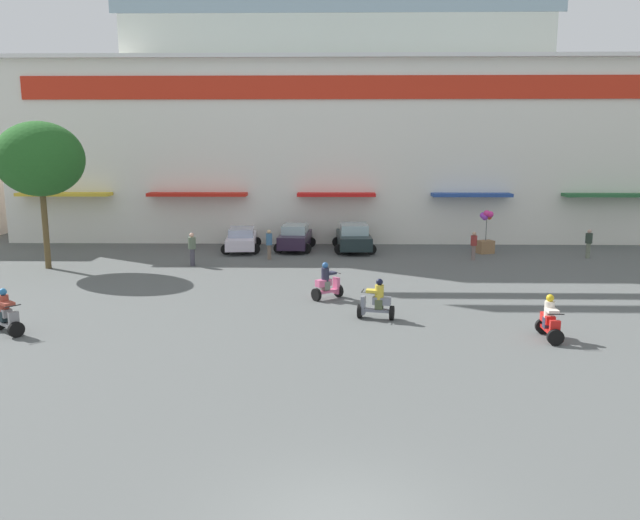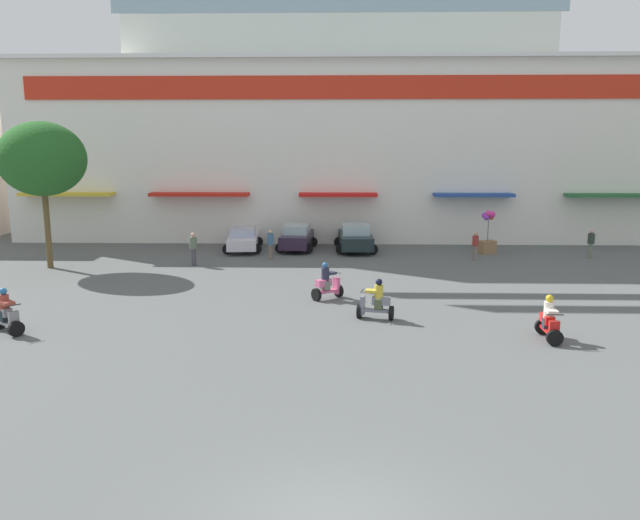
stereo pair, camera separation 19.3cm
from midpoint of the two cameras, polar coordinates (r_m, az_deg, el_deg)
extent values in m
plane|color=#575B5A|center=(23.15, 1.27, -5.20)|extent=(128.00, 128.00, 0.00)
cube|color=white|center=(45.32, 1.27, 9.75)|extent=(41.74, 12.06, 11.33)
cube|color=white|center=(46.81, 1.32, 21.76)|extent=(27.00, 10.85, 8.13)
cube|color=red|center=(39.36, 1.30, 15.37)|extent=(38.41, 0.12, 1.39)
cube|color=white|center=(39.52, 1.31, 18.05)|extent=(41.74, 0.70, 0.24)
cube|color=gold|center=(42.33, -22.29, 5.54)|extent=(5.77, 1.10, 0.20)
cube|color=red|center=(39.77, -11.19, 5.85)|extent=(6.11, 1.10, 0.20)
cube|color=red|center=(38.86, 1.34, 5.94)|extent=(4.79, 1.10, 0.20)
cube|color=#274795|center=(39.75, 13.43, 5.76)|extent=(4.82, 1.10, 0.20)
cube|color=#2A6439|center=(42.36, 24.76, 5.36)|extent=(5.71, 1.10, 0.20)
cylinder|color=brown|center=(34.70, -23.75, 2.57)|extent=(0.29, 0.29, 4.02)
ellipsoid|color=#235C22|center=(34.45, -24.19, 8.35)|extent=(4.28, 4.21, 3.69)
cube|color=silver|center=(37.63, -7.26, 1.74)|extent=(2.04, 4.52, 0.62)
cube|color=#A3ABC4|center=(37.55, -7.28, 2.56)|extent=(1.61, 2.31, 0.45)
cylinder|color=black|center=(39.07, -8.35, 1.62)|extent=(0.61, 0.22, 0.60)
cylinder|color=black|center=(38.98, -5.92, 1.66)|extent=(0.61, 0.22, 0.60)
cylinder|color=black|center=(36.40, -8.66, 0.96)|extent=(0.61, 0.22, 0.60)
cylinder|color=black|center=(36.29, -6.07, 0.99)|extent=(0.61, 0.22, 0.60)
cube|color=#2A1C32|center=(37.50, -2.40, 1.87)|extent=(1.90, 4.05, 0.74)
cube|color=#A0B8BD|center=(37.41, -2.41, 2.83)|extent=(1.53, 2.07, 0.52)
cylinder|color=black|center=(38.86, -3.34, 1.67)|extent=(0.61, 0.21, 0.60)
cylinder|color=black|center=(38.65, -0.97, 1.63)|extent=(0.61, 0.21, 0.60)
cylinder|color=black|center=(36.47, -3.92, 1.08)|extent=(0.61, 0.21, 0.60)
cylinder|color=black|center=(36.25, -1.40, 1.04)|extent=(0.61, 0.21, 0.60)
cube|color=#1A2629|center=(37.35, 2.91, 1.84)|extent=(2.02, 4.54, 0.75)
cube|color=#A1BCC2|center=(37.25, 2.92, 2.85)|extent=(1.67, 2.30, 0.58)
cylinder|color=black|center=(38.71, 1.41, 1.65)|extent=(0.61, 0.19, 0.60)
cylinder|color=black|center=(38.84, 4.10, 1.65)|extent=(0.61, 0.19, 0.60)
cylinder|color=black|center=(35.98, 1.62, 0.97)|extent=(0.61, 0.19, 0.60)
cylinder|color=black|center=(36.12, 4.51, 0.97)|extent=(0.61, 0.19, 0.60)
cylinder|color=black|center=(23.04, 3.40, -4.62)|extent=(0.25, 0.54, 0.52)
cylinder|color=black|center=(22.88, 6.28, -4.78)|extent=(0.25, 0.54, 0.52)
cube|color=slate|center=(22.94, 4.84, -4.56)|extent=(1.06, 0.49, 0.10)
cube|color=slate|center=(22.82, 5.37, -3.70)|extent=(0.70, 0.43, 0.28)
cube|color=slate|center=(22.97, 3.69, -4.10)|extent=(0.20, 0.34, 0.67)
cylinder|color=black|center=(22.84, 3.65, -2.78)|extent=(0.14, 0.52, 0.04)
cube|color=#475237|center=(22.86, 5.14, -3.98)|extent=(0.34, 0.37, 0.36)
cylinder|color=gold|center=(22.75, 5.15, -2.91)|extent=(0.38, 0.38, 0.52)
sphere|color=black|center=(22.67, 5.17, -2.00)|extent=(0.25, 0.25, 0.25)
cube|color=gold|center=(22.78, 4.52, -2.81)|extent=(0.50, 0.43, 0.10)
cylinder|color=black|center=(21.25, 20.31, -6.59)|extent=(0.52, 0.15, 0.52)
cylinder|color=black|center=(22.38, 19.33, -5.68)|extent=(0.52, 0.15, 0.52)
cube|color=red|center=(21.80, 19.81, -5.97)|extent=(0.29, 1.09, 0.10)
cube|color=red|center=(21.91, 19.69, -5.00)|extent=(0.31, 0.70, 0.28)
cube|color=red|center=(21.31, 20.24, -5.99)|extent=(0.32, 0.14, 0.63)
cylinder|color=black|center=(21.15, 20.35, -4.64)|extent=(0.52, 0.04, 0.04)
cube|color=#2E2C40|center=(21.85, 19.75, -5.37)|extent=(0.32, 0.28, 0.36)
cylinder|color=silver|center=(21.74, 19.82, -4.23)|extent=(0.32, 0.32, 0.54)
sphere|color=gold|center=(21.65, 19.89, -3.26)|extent=(0.25, 0.25, 0.25)
cube|color=silver|center=(21.48, 20.05, -4.34)|extent=(0.35, 0.44, 0.10)
cylinder|color=black|center=(26.11, 1.46, -2.79)|extent=(0.44, 0.49, 0.52)
cylinder|color=black|center=(25.42, -0.56, -3.16)|extent=(0.44, 0.49, 0.52)
cube|color=#DD618E|center=(25.75, 0.46, -2.85)|extent=(0.97, 0.86, 0.10)
cube|color=#DD618E|center=(25.54, 0.10, -2.08)|extent=(0.69, 0.64, 0.28)
cube|color=#DD618E|center=(25.99, 1.26, -2.33)|extent=(0.31, 0.34, 0.68)
cylinder|color=black|center=(25.89, 1.31, -1.14)|extent=(0.36, 0.43, 0.04)
cube|color=slate|center=(25.62, 0.26, -2.32)|extent=(0.42, 0.42, 0.36)
cylinder|color=#28293D|center=(25.52, 0.26, -1.32)|extent=(0.45, 0.45, 0.55)
sphere|color=#2D5E9E|center=(25.45, 0.26, -0.48)|extent=(0.25, 0.25, 0.25)
cube|color=#28293D|center=(25.67, 0.71, -1.19)|extent=(0.56, 0.54, 0.10)
cylinder|color=black|center=(23.07, -26.02, -5.69)|extent=(0.44, 0.49, 0.52)
cube|color=gray|center=(23.64, -26.66, -5.21)|extent=(1.06, 0.95, 0.10)
cube|color=gray|center=(23.75, -26.96, -4.21)|extent=(0.75, 0.70, 0.28)
cube|color=gray|center=(23.12, -26.20, -5.06)|extent=(0.31, 0.34, 0.68)
cylinder|color=black|center=(22.97, -26.28, -3.76)|extent=(0.36, 0.42, 0.04)
cube|color=black|center=(23.69, -26.84, -4.54)|extent=(0.42, 0.43, 0.36)
cylinder|color=#9D3E2F|center=(23.58, -26.93, -3.49)|extent=(0.45, 0.45, 0.54)
sphere|color=#25679E|center=(23.50, -27.01, -2.59)|extent=(0.25, 0.25, 0.25)
cube|color=#9D3E2F|center=(23.32, -26.66, -3.55)|extent=(0.56, 0.54, 0.10)
cylinder|color=#715E4F|center=(34.57, -4.78, 0.71)|extent=(0.28, 0.28, 0.81)
cylinder|color=#376089|center=(34.45, -4.79, 1.88)|extent=(0.45, 0.45, 0.62)
sphere|color=tan|center=(34.39, -4.80, 2.57)|extent=(0.21, 0.21, 0.21)
cylinder|color=slate|center=(35.22, 13.57, 0.64)|extent=(0.29, 0.29, 0.81)
cylinder|color=maroon|center=(35.12, 13.62, 1.73)|extent=(0.47, 0.47, 0.54)
sphere|color=tan|center=(35.06, 13.64, 2.33)|extent=(0.21, 0.21, 0.21)
cylinder|color=#45424D|center=(33.34, -11.64, 0.24)|extent=(0.31, 0.31, 0.89)
cylinder|color=#566651|center=(33.22, -11.69, 1.51)|extent=(0.49, 0.49, 0.60)
sphere|color=#D7A086|center=(33.16, -11.72, 2.23)|extent=(0.23, 0.23, 0.23)
cylinder|color=slate|center=(37.82, 22.97, 0.78)|extent=(0.25, 0.25, 0.84)
cylinder|color=#2D3930|center=(37.72, 23.05, 1.82)|extent=(0.40, 0.40, 0.55)
sphere|color=tan|center=(37.67, 23.09, 2.40)|extent=(0.22, 0.22, 0.22)
cube|color=#906A47|center=(37.58, 14.61, 1.15)|extent=(1.06, 0.89, 0.75)
cylinder|color=#4C4C4C|center=(37.44, 14.68, 2.63)|extent=(0.04, 0.04, 1.20)
sphere|color=#51BF58|center=(37.35, 14.90, 4.08)|extent=(0.30, 0.30, 0.30)
sphere|color=orange|center=(37.56, 14.96, 3.77)|extent=(0.29, 0.29, 0.29)
sphere|color=#DD5D2B|center=(37.54, 14.63, 3.84)|extent=(0.31, 0.31, 0.31)
sphere|color=purple|center=(37.37, 14.41, 3.94)|extent=(0.36, 0.36, 0.36)
sphere|color=purple|center=(37.26, 14.57, 3.78)|extent=(0.37, 0.37, 0.37)
sphere|color=#DF338B|center=(37.22, 14.72, 4.10)|extent=(0.37, 0.37, 0.37)
sphere|color=#DE2E8D|center=(37.18, 15.03, 4.02)|extent=(0.36, 0.36, 0.36)
camera|label=1|loc=(0.10, -90.22, -0.04)|focal=35.33mm
camera|label=2|loc=(0.10, 89.78, 0.04)|focal=35.33mm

